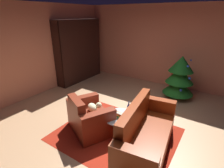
{
  "coord_description": "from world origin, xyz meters",
  "views": [
    {
      "loc": [
        1.72,
        -2.93,
        2.4
      ],
      "look_at": [
        -0.2,
        -0.01,
        1.0
      ],
      "focal_mm": 28.01,
      "sensor_mm": 36.0,
      "label": 1
    }
  ],
  "objects_px": {
    "decorated_tree": "(180,77)",
    "coffee_table": "(120,118)",
    "bookshelf_unit": "(81,51)",
    "couch_red": "(146,136)",
    "armchair_red": "(89,118)",
    "bottle_on_table": "(129,110)",
    "book_stack_on_table": "(120,115)"
  },
  "relations": [
    {
      "from": "coffee_table",
      "to": "book_stack_on_table",
      "type": "distance_m",
      "value": 0.09
    },
    {
      "from": "bookshelf_unit",
      "to": "bottle_on_table",
      "type": "distance_m",
      "value": 3.74
    },
    {
      "from": "bookshelf_unit",
      "to": "armchair_red",
      "type": "xyz_separation_m",
      "value": [
        2.38,
        -2.41,
        -0.81
      ]
    },
    {
      "from": "bottle_on_table",
      "to": "coffee_table",
      "type": "bearing_deg",
      "value": -133.69
    },
    {
      "from": "book_stack_on_table",
      "to": "bookshelf_unit",
      "type": "bearing_deg",
      "value": 144.22
    },
    {
      "from": "bookshelf_unit",
      "to": "armchair_red",
      "type": "relative_size",
      "value": 1.84
    },
    {
      "from": "armchair_red",
      "to": "couch_red",
      "type": "relative_size",
      "value": 0.63
    },
    {
      "from": "bottle_on_table",
      "to": "decorated_tree",
      "type": "bearing_deg",
      "value": 78.91
    },
    {
      "from": "bookshelf_unit",
      "to": "book_stack_on_table",
      "type": "height_order",
      "value": "bookshelf_unit"
    },
    {
      "from": "bookshelf_unit",
      "to": "bottle_on_table",
      "type": "xyz_separation_m",
      "value": [
        3.11,
        -2.0,
        -0.57
      ]
    },
    {
      "from": "couch_red",
      "to": "coffee_table",
      "type": "relative_size",
      "value": 2.77
    },
    {
      "from": "book_stack_on_table",
      "to": "bottle_on_table",
      "type": "height_order",
      "value": "bottle_on_table"
    },
    {
      "from": "book_stack_on_table",
      "to": "bottle_on_table",
      "type": "bearing_deg",
      "value": 57.85
    },
    {
      "from": "armchair_red",
      "to": "coffee_table",
      "type": "height_order",
      "value": "armchair_red"
    },
    {
      "from": "couch_red",
      "to": "bottle_on_table",
      "type": "height_order",
      "value": "couch_red"
    },
    {
      "from": "armchair_red",
      "to": "bottle_on_table",
      "type": "distance_m",
      "value": 0.87
    },
    {
      "from": "decorated_tree",
      "to": "bookshelf_unit",
      "type": "bearing_deg",
      "value": -174.71
    },
    {
      "from": "bookshelf_unit",
      "to": "armchair_red",
      "type": "distance_m",
      "value": 3.48
    },
    {
      "from": "couch_red",
      "to": "book_stack_on_table",
      "type": "distance_m",
      "value": 0.67
    },
    {
      "from": "armchair_red",
      "to": "bookshelf_unit",
      "type": "bearing_deg",
      "value": 134.6
    },
    {
      "from": "couch_red",
      "to": "book_stack_on_table",
      "type": "relative_size",
      "value": 8.68
    },
    {
      "from": "armchair_red",
      "to": "couch_red",
      "type": "distance_m",
      "value": 1.27
    },
    {
      "from": "armchair_red",
      "to": "bottle_on_table",
      "type": "relative_size",
      "value": 3.89
    },
    {
      "from": "couch_red",
      "to": "decorated_tree",
      "type": "xyz_separation_m",
      "value": [
        -0.08,
        2.64,
        0.35
      ]
    },
    {
      "from": "couch_red",
      "to": "coffee_table",
      "type": "height_order",
      "value": "couch_red"
    },
    {
      "from": "armchair_red",
      "to": "couch_red",
      "type": "height_order",
      "value": "couch_red"
    },
    {
      "from": "bookshelf_unit",
      "to": "book_stack_on_table",
      "type": "xyz_separation_m",
      "value": [
        3.01,
        -2.17,
        -0.65
      ]
    },
    {
      "from": "couch_red",
      "to": "bottle_on_table",
      "type": "xyz_separation_m",
      "value": [
        -0.53,
        0.31,
        0.22
      ]
    },
    {
      "from": "bookshelf_unit",
      "to": "couch_red",
      "type": "distance_m",
      "value": 4.39
    },
    {
      "from": "book_stack_on_table",
      "to": "decorated_tree",
      "type": "bearing_deg",
      "value": 77.32
    },
    {
      "from": "decorated_tree",
      "to": "coffee_table",
      "type": "bearing_deg",
      "value": -103.41
    },
    {
      "from": "couch_red",
      "to": "decorated_tree",
      "type": "relative_size",
      "value": 1.49
    }
  ]
}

